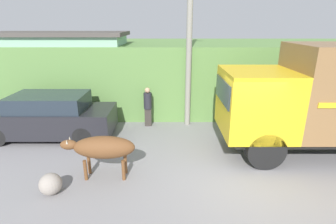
{
  "coord_description": "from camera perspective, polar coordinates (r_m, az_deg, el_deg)",
  "views": [
    {
      "loc": [
        -1.72,
        -6.17,
        3.88
      ],
      "look_at": [
        -1.72,
        0.61,
        1.58
      ],
      "focal_mm": 28.0,
      "sensor_mm": 36.0,
      "label": 1
    }
  ],
  "objects": [
    {
      "name": "ground_plane",
      "position": [
        7.49,
        13.67,
        -13.05
      ],
      "size": [
        60.0,
        60.0,
        0.0
      ],
      "primitive_type": "plane",
      "color": "gray"
    },
    {
      "name": "hillside_embankment",
      "position": [
        13.45,
        7.47,
        8.44
      ],
      "size": [
        32.0,
        6.01,
        3.02
      ],
      "color": "#608C47",
      "rests_on": "ground_plane"
    },
    {
      "name": "building_backdrop",
      "position": [
        12.48,
        -22.17,
        7.73
      ],
      "size": [
        5.82,
        2.7,
        3.55
      ],
      "color": "#8CC69E",
      "rests_on": "ground_plane"
    },
    {
      "name": "brown_cow",
      "position": [
        7.0,
        -14.0,
        -7.56
      ],
      "size": [
        1.92,
        0.59,
        1.15
      ],
      "rotation": [
        0.0,
        0.0,
        -0.02
      ],
      "color": "brown",
      "rests_on": "ground_plane"
    },
    {
      "name": "parked_suv",
      "position": [
        10.14,
        -24.49,
        -0.9
      ],
      "size": [
        4.56,
        1.75,
        1.56
      ],
      "rotation": [
        0.0,
        0.0,
        0.06
      ],
      "color": "#232328",
      "rests_on": "ground_plane"
    },
    {
      "name": "pedestrian_on_hill",
      "position": [
        10.23,
        -4.36,
        1.5
      ],
      "size": [
        0.32,
        0.32,
        1.55
      ],
      "rotation": [
        0.0,
        0.0,
        3.18
      ],
      "color": "#38332D",
      "rests_on": "ground_plane"
    },
    {
      "name": "utility_pole",
      "position": [
        9.94,
        4.75,
        16.84
      ],
      "size": [
        0.9,
        0.22,
        6.87
      ],
      "color": "gray",
      "rests_on": "ground_plane"
    },
    {
      "name": "roadside_rock",
      "position": [
        7.02,
        -24.14,
        -14.1
      ],
      "size": [
        0.53,
        0.53,
        0.53
      ],
      "color": "gray",
      "rests_on": "ground_plane"
    }
  ]
}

